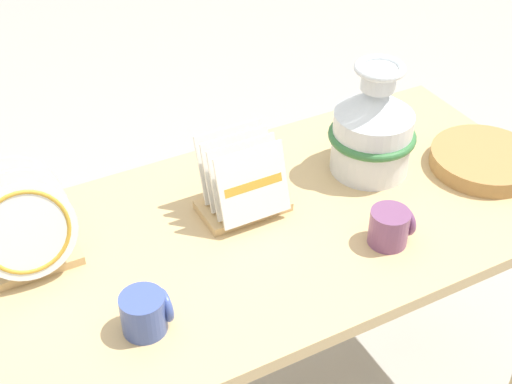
{
  "coord_description": "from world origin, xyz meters",
  "views": [
    {
      "loc": [
        -0.62,
        -1.16,
        1.87
      ],
      "look_at": [
        0.0,
        0.0,
        0.86
      ],
      "focal_mm": 50.0,
      "sensor_mm": 36.0,
      "label": 1
    }
  ],
  "objects_px": {
    "dish_rack_round_plates": "(24,233)",
    "wicker_charger_stack": "(484,160)",
    "dish_rack_square_plates": "(243,187)",
    "mug_plum_glaze": "(390,227)",
    "ceramic_vase": "(373,128)",
    "mug_cobalt_glaze": "(146,313)"
  },
  "relations": [
    {
      "from": "ceramic_vase",
      "to": "mug_plum_glaze",
      "type": "height_order",
      "value": "ceramic_vase"
    },
    {
      "from": "dish_rack_square_plates",
      "to": "wicker_charger_stack",
      "type": "relative_size",
      "value": 0.75
    },
    {
      "from": "wicker_charger_stack",
      "to": "mug_plum_glaze",
      "type": "xyz_separation_m",
      "value": [
        -0.41,
        -0.13,
        0.02
      ]
    },
    {
      "from": "dish_rack_round_plates",
      "to": "mug_cobalt_glaze",
      "type": "distance_m",
      "value": 0.34
    },
    {
      "from": "dish_rack_round_plates",
      "to": "dish_rack_square_plates",
      "type": "xyz_separation_m",
      "value": [
        0.52,
        -0.05,
        -0.02
      ]
    },
    {
      "from": "dish_rack_round_plates",
      "to": "mug_plum_glaze",
      "type": "relative_size",
      "value": 2.34
    },
    {
      "from": "ceramic_vase",
      "to": "dish_rack_round_plates",
      "type": "distance_m",
      "value": 0.9
    },
    {
      "from": "ceramic_vase",
      "to": "dish_rack_round_plates",
      "type": "bearing_deg",
      "value": 176.93
    },
    {
      "from": "mug_plum_glaze",
      "to": "dish_rack_square_plates",
      "type": "bearing_deg",
      "value": 132.9
    },
    {
      "from": "dish_rack_square_plates",
      "to": "mug_cobalt_glaze",
      "type": "relative_size",
      "value": 2.13
    },
    {
      "from": "dish_rack_square_plates",
      "to": "ceramic_vase",
      "type": "bearing_deg",
      "value": -0.43
    },
    {
      "from": "wicker_charger_stack",
      "to": "ceramic_vase",
      "type": "bearing_deg",
      "value": 153.3
    },
    {
      "from": "ceramic_vase",
      "to": "dish_rack_square_plates",
      "type": "bearing_deg",
      "value": 179.57
    },
    {
      "from": "dish_rack_round_plates",
      "to": "wicker_charger_stack",
      "type": "relative_size",
      "value": 0.83
    },
    {
      "from": "wicker_charger_stack",
      "to": "mug_plum_glaze",
      "type": "bearing_deg",
      "value": -162.83
    },
    {
      "from": "mug_plum_glaze",
      "to": "mug_cobalt_glaze",
      "type": "xyz_separation_m",
      "value": [
        -0.6,
        0.02,
        0.0
      ]
    },
    {
      "from": "dish_rack_square_plates",
      "to": "mug_plum_glaze",
      "type": "relative_size",
      "value": 2.13
    },
    {
      "from": "dish_rack_round_plates",
      "to": "mug_cobalt_glaze",
      "type": "relative_size",
      "value": 2.34
    },
    {
      "from": "mug_plum_glaze",
      "to": "mug_cobalt_glaze",
      "type": "height_order",
      "value": "same"
    },
    {
      "from": "ceramic_vase",
      "to": "mug_cobalt_glaze",
      "type": "height_order",
      "value": "ceramic_vase"
    },
    {
      "from": "ceramic_vase",
      "to": "mug_plum_glaze",
      "type": "bearing_deg",
      "value": -115.88
    },
    {
      "from": "ceramic_vase",
      "to": "mug_plum_glaze",
      "type": "distance_m",
      "value": 0.31
    }
  ]
}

